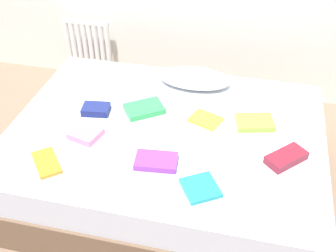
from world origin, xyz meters
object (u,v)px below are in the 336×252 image
at_px(textbook_orange, 46,163).
at_px(textbook_pink, 86,134).
at_px(textbook_maroon, 286,158).
at_px(textbook_purple, 156,161).
at_px(radiator, 88,45).
at_px(textbook_lime, 255,122).
at_px(pillow, 194,78).
at_px(bed, 166,158).
at_px(textbook_white, 252,191).
at_px(textbook_navy, 96,109).
at_px(textbook_green, 144,109).
at_px(textbook_yellow, 206,120).
at_px(textbook_teal, 200,188).

relative_size(textbook_orange, textbook_pink, 1.32).
bearing_deg(textbook_maroon, textbook_purple, 148.85).
relative_size(radiator, textbook_lime, 2.08).
bearing_deg(textbook_purple, textbook_lime, 37.39).
distance_m(pillow, textbook_orange, 1.22).
xyz_separation_m(radiator, textbook_orange, (0.44, -1.68, 0.15)).
height_order(bed, textbook_white, textbook_white).
xyz_separation_m(textbook_lime, textbook_orange, (-1.13, -0.64, -0.01)).
distance_m(textbook_purple, textbook_maroon, 0.74).
height_order(pillow, textbook_navy, pillow).
xyz_separation_m(textbook_navy, textbook_pink, (0.03, -0.25, -0.00)).
height_order(radiator, textbook_pink, radiator).
height_order(textbook_lime, textbook_maroon, textbook_maroon).
xyz_separation_m(textbook_green, textbook_lime, (0.73, 0.02, -0.00)).
bearing_deg(textbook_orange, pillow, 106.97).
bearing_deg(bed, radiator, 130.47).
bearing_deg(textbook_yellow, bed, -127.99).
xyz_separation_m(textbook_purple, textbook_white, (0.55, -0.11, -0.00)).
height_order(radiator, textbook_navy, radiator).
xyz_separation_m(textbook_green, textbook_teal, (0.48, -0.62, -0.01)).
bearing_deg(textbook_green, pillow, 21.64).
bearing_deg(textbook_pink, bed, 37.35).
xyz_separation_m(radiator, textbook_pink, (0.56, -1.39, 0.16)).
height_order(textbook_lime, textbook_teal, textbook_lime).
relative_size(textbook_yellow, textbook_maroon, 0.80).
distance_m(textbook_green, textbook_lime, 0.73).
bearing_deg(radiator, textbook_purple, -55.69).
relative_size(textbook_lime, textbook_teal, 1.27).
xyz_separation_m(textbook_white, textbook_teal, (-0.27, -0.03, -0.01)).
height_order(bed, textbook_navy, textbook_navy).
height_order(bed, textbook_lime, textbook_lime).
xyz_separation_m(textbook_yellow, textbook_teal, (0.07, -0.60, 0.00)).
xyz_separation_m(radiator, textbook_maroon, (1.76, -1.34, 0.16)).
distance_m(textbook_navy, textbook_yellow, 0.73).
bearing_deg(pillow, radiator, 149.49).
distance_m(textbook_yellow, textbook_maroon, 0.58).
height_order(textbook_white, textbook_orange, textbook_white).
relative_size(textbook_purple, textbook_white, 1.34).
relative_size(textbook_green, textbook_pink, 1.41).
bearing_deg(textbook_pink, textbook_purple, -1.15).
xyz_separation_m(textbook_white, textbook_orange, (-1.15, -0.04, -0.01)).
distance_m(textbook_yellow, textbook_lime, 0.31).
relative_size(textbook_navy, textbook_pink, 1.00).
height_order(textbook_white, textbook_teal, textbook_white).
relative_size(textbook_green, textbook_yellow, 1.29).
relative_size(bed, textbook_white, 11.19).
distance_m(textbook_yellow, textbook_pink, 0.76).
height_order(pillow, textbook_lime, pillow).
relative_size(bed, pillow, 3.85).
relative_size(pillow, textbook_maroon, 2.15).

